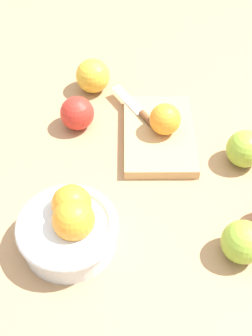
# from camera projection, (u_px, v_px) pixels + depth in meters

# --- Properties ---
(ground_plane) EXTENTS (2.40, 2.40, 0.00)m
(ground_plane) POSITION_uv_depth(u_px,v_px,m) (154.00, 166.00, 0.91)
(ground_plane) COLOR tan
(bowl) EXTENTS (0.18, 0.18, 0.11)m
(bowl) POSITION_uv_depth(u_px,v_px,m) (69.00, 227.00, 0.76)
(bowl) COLOR silver
(bowl) RESTS_ON ground_plane
(cutting_board) EXTENTS (0.23, 0.15, 0.02)m
(cutting_board) POSITION_uv_depth(u_px,v_px,m) (159.00, 135.00, 0.95)
(cutting_board) COLOR tan
(cutting_board) RESTS_ON ground_plane
(orange_on_board) EXTENTS (0.07, 0.07, 0.07)m
(orange_on_board) POSITION_uv_depth(u_px,v_px,m) (165.00, 119.00, 0.92)
(orange_on_board) COLOR orange
(orange_on_board) RESTS_ON cutting_board
(knife) EXTENTS (0.14, 0.10, 0.01)m
(knife) POSITION_uv_depth(u_px,v_px,m) (139.00, 110.00, 0.98)
(knife) COLOR silver
(knife) RESTS_ON cutting_board
(apple_front_left) EXTENTS (0.07, 0.07, 0.07)m
(apple_front_left) POSITION_uv_depth(u_px,v_px,m) (243.00, 242.00, 0.75)
(apple_front_left) COLOR #8EB738
(apple_front_left) RESTS_ON ground_plane
(apple_back_right) EXTENTS (0.07, 0.07, 0.07)m
(apple_back_right) POSITION_uv_depth(u_px,v_px,m) (77.00, 113.00, 0.96)
(apple_back_right) COLOR red
(apple_back_right) RESTS_ON ground_plane
(apple_front_center) EXTENTS (0.08, 0.08, 0.08)m
(apple_front_center) POSITION_uv_depth(u_px,v_px,m) (245.00, 149.00, 0.89)
(apple_front_center) COLOR #8EB738
(apple_front_center) RESTS_ON ground_plane
(apple_back_right_2) EXTENTS (0.08, 0.08, 0.08)m
(apple_back_right_2) POSITION_uv_depth(u_px,v_px,m) (93.00, 76.00, 1.04)
(apple_back_right_2) COLOR gold
(apple_back_right_2) RESTS_ON ground_plane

